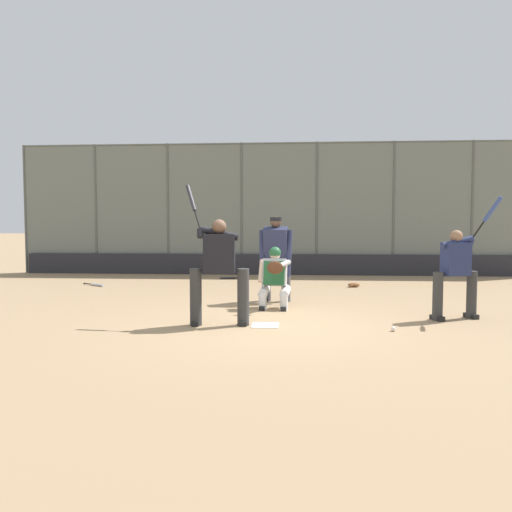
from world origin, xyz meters
name	(u,v)px	position (x,y,z in m)	size (l,w,h in m)	color
ground_plane	(265,326)	(0.00, 0.00, 0.00)	(160.00, 160.00, 0.00)	#9E7F5B
home_plate_marker	(265,325)	(0.00, 0.00, 0.01)	(0.43, 0.43, 0.01)	white
backstop_fence	(279,206)	(0.00, -8.24, 2.20)	(17.00, 0.08, 4.23)	#515651
padding_wall	(279,265)	(0.00, -8.14, 0.33)	(16.58, 0.18, 0.65)	#28282D
bleachers_beyond	(270,255)	(0.39, -10.74, 0.48)	(11.84, 2.50, 1.48)	slate
batter_at_plate	(219,268)	(0.74, 0.01, 0.92)	(1.10, 0.60, 2.27)	#333333
catcher_behind_plate	(275,277)	(-0.09, -1.62, 0.61)	(0.63, 0.77, 1.19)	silver
umpire_home	(276,256)	(-0.09, -2.50, 0.96)	(0.72, 0.48, 1.77)	#4C4C51
batter_on_deck	(456,271)	(-3.20, -0.76, 0.83)	(1.09, 0.54, 2.08)	#333333
spare_bat_near_backstop	(96,285)	(4.71, -4.82, 0.03)	(0.72, 0.49, 0.07)	black
spare_bat_by_padding	(230,278)	(1.41, -6.72, 0.03)	(0.78, 0.29, 0.07)	black
fielding_glove_on_dirt	(353,285)	(-2.01, -5.07, 0.05)	(0.31, 0.23, 0.11)	brown
baseball_loose	(393,329)	(-1.95, 0.28, 0.04)	(0.07, 0.07, 0.07)	white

